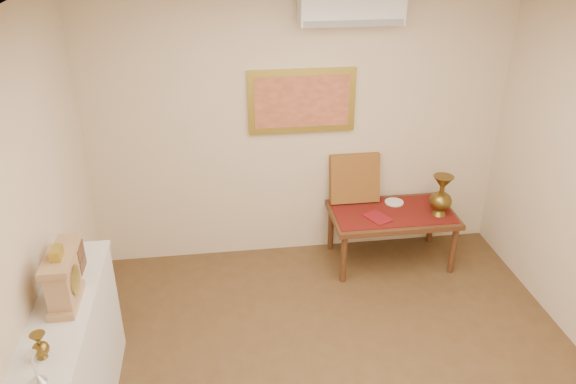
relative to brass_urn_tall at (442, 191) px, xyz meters
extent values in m
plane|color=silver|center=(-1.28, -1.77, 1.90)|extent=(4.50, 4.50, 0.00)
cube|color=beige|center=(-1.28, 0.48, 0.55)|extent=(4.00, 0.02, 2.70)
cube|color=beige|center=(-3.28, -1.77, 0.55)|extent=(0.02, 4.50, 2.70)
cube|color=#621510|center=(-0.43, 0.11, -0.25)|extent=(1.14, 0.59, 0.01)
cylinder|color=silver|center=(-0.36, 0.28, -0.24)|extent=(0.19, 0.19, 0.01)
cube|color=maroon|center=(-0.61, 0.00, -0.24)|extent=(0.27, 0.30, 0.01)
cube|color=#602313|center=(-0.75, 0.40, 0.00)|extent=(0.49, 0.20, 0.50)
cube|color=silver|center=(-3.10, -1.77, 0.16)|extent=(0.37, 2.02, 0.03)
cube|color=tan|center=(-3.07, -1.50, 0.20)|extent=(0.16, 0.36, 0.05)
cube|color=tan|center=(-3.07, -1.50, 0.35)|extent=(0.14, 0.30, 0.25)
cylinder|color=#EAE1C5|center=(-3.00, -1.50, 0.35)|extent=(0.01, 0.17, 0.17)
cylinder|color=#B19E38|center=(-2.99, -1.50, 0.35)|extent=(0.01, 0.19, 0.19)
cube|color=tan|center=(-3.07, -1.50, 0.50)|extent=(0.17, 0.34, 0.04)
cube|color=#B19E38|center=(-3.07, -1.50, 0.55)|extent=(0.06, 0.11, 0.07)
cube|color=tan|center=(-3.11, -1.15, 0.29)|extent=(0.15, 0.20, 0.22)
cube|color=#522D18|center=(-3.03, -1.15, 0.24)|extent=(0.01, 0.17, 0.09)
cube|color=#522D18|center=(-3.03, -1.15, 0.34)|extent=(0.01, 0.17, 0.09)
cube|color=tan|center=(-3.11, -1.15, 0.41)|extent=(0.16, 0.21, 0.02)
cube|color=#522D18|center=(-0.43, 0.11, -0.28)|extent=(1.20, 0.70, 0.05)
cylinder|color=#522D18|center=(-0.97, -0.18, -0.55)|extent=(0.06, 0.06, 0.50)
cylinder|color=#522D18|center=(0.11, -0.18, -0.55)|extent=(0.06, 0.06, 0.50)
cylinder|color=#522D18|center=(-0.97, 0.40, -0.55)|extent=(0.06, 0.06, 0.50)
cylinder|color=#522D18|center=(0.11, 0.40, -0.55)|extent=(0.06, 0.06, 0.50)
cube|color=#B19E38|center=(-1.28, 0.45, 0.80)|extent=(1.00, 0.05, 0.60)
cube|color=#C86C45|center=(-1.28, 0.43, 0.80)|extent=(0.88, 0.01, 0.48)
cube|color=silver|center=(-0.88, 0.35, 1.65)|extent=(0.90, 0.24, 0.30)
cube|color=gray|center=(-0.88, 0.23, 1.53)|extent=(0.86, 0.02, 0.05)
camera|label=1|loc=(-2.09, -4.48, 2.39)|focal=35.00mm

